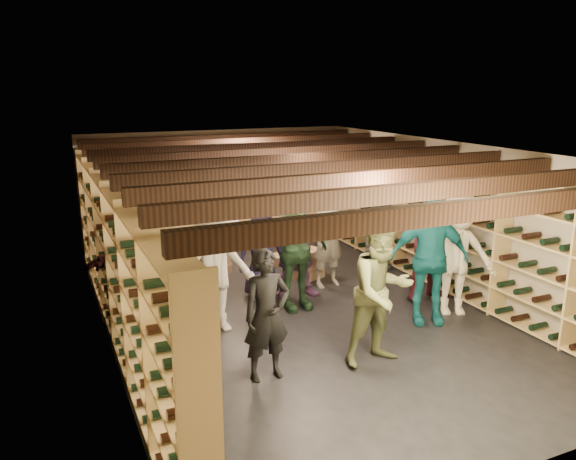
# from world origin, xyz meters

# --- Properties ---
(ground) EXTENTS (8.00, 8.00, 0.00)m
(ground) POSITION_xyz_m (0.00, 0.00, 0.00)
(ground) COLOR black
(ground) RESTS_ON ground
(walls) EXTENTS (5.52, 8.02, 2.40)m
(walls) POSITION_xyz_m (0.00, 0.00, 1.20)
(walls) COLOR tan
(walls) RESTS_ON ground
(ceiling) EXTENTS (5.50, 8.00, 0.01)m
(ceiling) POSITION_xyz_m (0.00, 0.00, 2.40)
(ceiling) COLOR beige
(ceiling) RESTS_ON walls
(ceiling_joists) EXTENTS (5.40, 7.12, 0.18)m
(ceiling_joists) POSITION_xyz_m (0.00, 0.00, 2.26)
(ceiling_joists) COLOR black
(ceiling_joists) RESTS_ON ground
(wine_rack_left) EXTENTS (0.32, 7.50, 2.15)m
(wine_rack_left) POSITION_xyz_m (-2.57, 0.00, 1.08)
(wine_rack_left) COLOR tan
(wine_rack_left) RESTS_ON ground
(wine_rack_right) EXTENTS (0.32, 7.50, 2.15)m
(wine_rack_right) POSITION_xyz_m (2.57, 0.00, 1.08)
(wine_rack_right) COLOR tan
(wine_rack_right) RESTS_ON ground
(wine_rack_back) EXTENTS (4.70, 0.30, 2.15)m
(wine_rack_back) POSITION_xyz_m (0.00, 3.83, 1.07)
(wine_rack_back) COLOR tan
(wine_rack_back) RESTS_ON ground
(crate_stack_left) EXTENTS (0.59, 0.49, 0.68)m
(crate_stack_left) POSITION_xyz_m (-0.67, 2.21, 0.34)
(crate_stack_left) COLOR #A57E57
(crate_stack_left) RESTS_ON ground
(crate_stack_right) EXTENTS (0.58, 0.48, 0.51)m
(crate_stack_right) POSITION_xyz_m (0.74, 1.30, 0.26)
(crate_stack_right) COLOR #A57E57
(crate_stack_right) RESTS_ON ground
(crate_loose) EXTENTS (0.54, 0.39, 0.17)m
(crate_loose) POSITION_xyz_m (0.51, 2.25, 0.09)
(crate_loose) COLOR #A57E57
(crate_loose) RESTS_ON ground
(person_0) EXTENTS (0.74, 0.50, 1.48)m
(person_0) POSITION_xyz_m (-2.18, 0.06, 0.74)
(person_0) COLOR black
(person_0) RESTS_ON ground
(person_1) EXTENTS (0.57, 0.39, 1.53)m
(person_1) POSITION_xyz_m (-1.21, -1.59, 0.77)
(person_1) COLOR black
(person_1) RESTS_ON ground
(person_2) EXTENTS (0.91, 0.73, 1.80)m
(person_2) POSITION_xyz_m (0.17, -1.80, 0.90)
(person_2) COLOR #5F653A
(person_2) RESTS_ON ground
(person_3) EXTENTS (1.34, 1.09, 1.80)m
(person_3) POSITION_xyz_m (2.00, -0.98, 0.90)
(person_3) COLOR beige
(person_3) RESTS_ON ground
(person_4) EXTENTS (1.19, 0.86, 1.88)m
(person_4) POSITION_xyz_m (1.45, -1.04, 0.94)
(person_4) COLOR #13666B
(person_4) RESTS_ON ground
(person_5) EXTENTS (1.60, 0.82, 1.65)m
(person_5) POSITION_xyz_m (-2.18, 0.61, 0.83)
(person_5) COLOR brown
(person_5) RESTS_ON ground
(person_6) EXTENTS (0.82, 0.64, 1.48)m
(person_6) POSITION_xyz_m (-0.33, 0.77, 0.74)
(person_6) COLOR #201B43
(person_6) RESTS_ON ground
(person_7) EXTENTS (0.66, 0.48, 1.67)m
(person_7) POSITION_xyz_m (0.89, 0.83, 0.83)
(person_7) COLOR gray
(person_7) RESTS_ON ground
(person_8) EXTENTS (0.99, 0.80, 1.90)m
(person_8) POSITION_xyz_m (2.10, -0.44, 0.95)
(person_8) COLOR #47161D
(person_8) RESTS_ON ground
(person_9) EXTENTS (1.23, 0.81, 1.78)m
(person_9) POSITION_xyz_m (-1.34, -0.14, 0.89)
(person_9) COLOR #B1A9A0
(person_9) RESTS_ON ground
(person_10) EXTENTS (1.09, 0.50, 1.82)m
(person_10) POSITION_xyz_m (-0.04, 0.15, 0.91)
(person_10) COLOR #294C2D
(person_10) RESTS_ON ground
(person_11) EXTENTS (1.74, 0.62, 1.85)m
(person_11) POSITION_xyz_m (0.21, 0.64, 0.93)
(person_11) COLOR #955C94
(person_11) RESTS_ON ground
(person_12) EXTENTS (0.79, 0.57, 1.50)m
(person_12) POSITION_xyz_m (2.18, 1.30, 0.75)
(person_12) COLOR #2C2C31
(person_12) RESTS_ON ground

